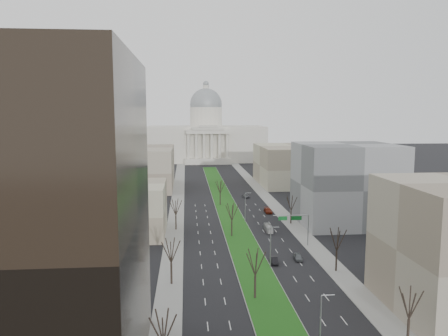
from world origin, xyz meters
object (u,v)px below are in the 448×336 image
car_grey_near (298,257)px  car_red (268,210)px  car_black (274,260)px  car_grey_far (246,196)px  box_van (268,228)px

car_grey_near → car_red: 47.12m
car_black → car_red: (7.83, 48.82, 0.09)m
car_black → car_grey_near: bearing=22.9°
car_grey_near → car_red: size_ratio=0.77×
car_red → car_grey_far: car_red is taller
car_red → box_van: 23.28m
car_grey_near → car_grey_far: bearing=97.1°
car_grey_near → car_red: car_red is taller
car_black → car_grey_far: (4.05, 75.86, -0.03)m
car_red → box_van: bearing=-100.9°
car_grey_near → box_van: (-2.24, 24.18, 0.26)m
car_black → car_red: car_red is taller
car_grey_near → box_van: 24.28m
car_red → car_grey_far: (-3.78, 27.05, -0.12)m
car_red → car_black: bearing=-99.6°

